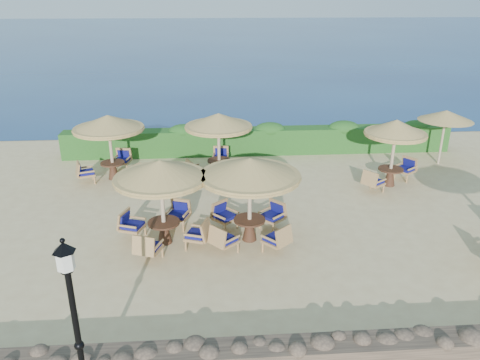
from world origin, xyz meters
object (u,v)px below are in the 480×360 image
at_px(cafe_set_1, 250,183).
at_px(cafe_set_5, 395,139).
at_px(lamp_post, 77,330).
at_px(cafe_set_3, 109,134).
at_px(extra_parasol, 446,116).
at_px(cafe_set_4, 219,132).
at_px(cafe_set_0, 161,188).

relative_size(cafe_set_1, cafe_set_5, 1.12).
height_order(lamp_post, cafe_set_5, lamp_post).
distance_m(cafe_set_1, cafe_set_5, 7.08).
relative_size(cafe_set_1, cafe_set_3, 1.07).
distance_m(extra_parasol, cafe_set_5, 3.89).
xyz_separation_m(cafe_set_1, cafe_set_3, (-5.05, 5.44, 0.03)).
relative_size(cafe_set_1, cafe_set_4, 1.08).
relative_size(lamp_post, cafe_set_3, 1.17).
distance_m(extra_parasol, cafe_set_3, 14.08).
relative_size(cafe_set_0, cafe_set_5, 1.07).
bearing_deg(cafe_set_1, lamp_post, -122.03).
bearing_deg(cafe_set_4, cafe_set_0, -108.64).
distance_m(cafe_set_4, cafe_set_5, 6.80).
bearing_deg(cafe_set_1, extra_parasol, 34.76).
bearing_deg(lamp_post, cafe_set_5, 45.63).
distance_m(extra_parasol, cafe_set_0, 13.15).
relative_size(cafe_set_3, cafe_set_5, 1.05).
relative_size(lamp_post, cafe_set_0, 1.15).
distance_m(lamp_post, cafe_set_1, 6.79).
distance_m(cafe_set_0, cafe_set_1, 2.58).
relative_size(lamp_post, extra_parasol, 1.38).
bearing_deg(cafe_set_0, cafe_set_3, 114.50).
distance_m(extra_parasol, cafe_set_4, 9.79).
xyz_separation_m(extra_parasol, cafe_set_0, (-11.58, -6.24, -0.36)).
bearing_deg(cafe_set_5, extra_parasol, 36.51).
xyz_separation_m(extra_parasol, cafe_set_3, (-14.05, -0.80, -0.26)).
relative_size(extra_parasol, cafe_set_3, 0.85).
relative_size(cafe_set_0, cafe_set_1, 0.95).
height_order(cafe_set_1, cafe_set_4, same).
xyz_separation_m(cafe_set_1, cafe_set_4, (-0.75, 5.42, 0.01)).
height_order(extra_parasol, cafe_set_1, cafe_set_1).
height_order(cafe_set_1, cafe_set_5, same).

